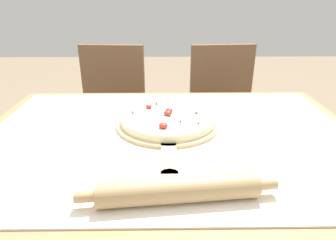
# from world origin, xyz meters

# --- Properties ---
(dining_table) EXTENTS (1.27, 0.91, 0.76)m
(dining_table) POSITION_xyz_m (0.00, 0.00, 0.65)
(dining_table) COLOR #A87F51
(dining_table) RESTS_ON ground_plane
(towel_cloth) EXTENTS (1.19, 0.83, 0.00)m
(towel_cloth) POSITION_xyz_m (0.00, 0.00, 0.76)
(towel_cloth) COLOR white
(towel_cloth) RESTS_ON dining_table
(pizza_peel) EXTENTS (0.36, 0.53, 0.01)m
(pizza_peel) POSITION_xyz_m (-0.01, 0.07, 0.77)
(pizza_peel) COLOR #D6B784
(pizza_peel) RESTS_ON towel_cloth
(pizza) EXTENTS (0.33, 0.33, 0.03)m
(pizza) POSITION_xyz_m (-0.01, 0.08, 0.79)
(pizza) COLOR beige
(pizza) RESTS_ON pizza_peel
(rolling_pin) EXTENTS (0.45, 0.09, 0.06)m
(rolling_pin) POSITION_xyz_m (0.01, -0.33, 0.79)
(rolling_pin) COLOR tan
(rolling_pin) RESTS_ON towel_cloth
(chair_left) EXTENTS (0.43, 0.43, 0.91)m
(chair_left) POSITION_xyz_m (-0.33, 0.80, 0.53)
(chair_left) COLOR brown
(chair_left) RESTS_ON ground_plane
(chair_right) EXTENTS (0.43, 0.43, 0.91)m
(chair_right) POSITION_xyz_m (0.34, 0.80, 0.53)
(chair_right) COLOR brown
(chair_right) RESTS_ON ground_plane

